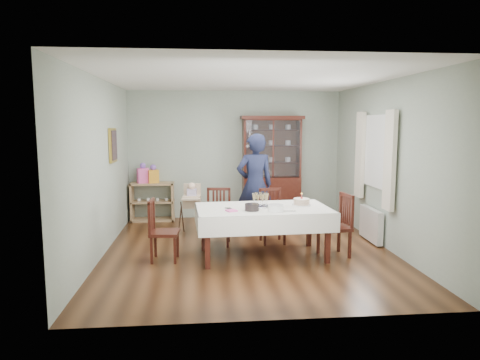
{
  "coord_description": "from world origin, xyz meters",
  "views": [
    {
      "loc": [
        -0.74,
        -6.63,
        2.01
      ],
      "look_at": [
        -0.11,
        0.2,
        1.11
      ],
      "focal_mm": 32.0,
      "sensor_mm": 36.0,
      "label": 1
    }
  ],
  "objects": [
    {
      "name": "plate_stack_white",
      "position": [
        0.33,
        -0.67,
        0.81
      ],
      "size": [
        0.26,
        0.26,
        0.1
      ],
      "primitive_type": "cylinder",
      "rotation": [
        0.0,
        0.0,
        -0.14
      ],
      "color": "white",
      "rests_on": "dining_table"
    },
    {
      "name": "chair_end_left",
      "position": [
        -1.3,
        -0.42,
        0.27
      ],
      "size": [
        0.44,
        0.44,
        0.91
      ],
      "rotation": [
        0.0,
        0.0,
        1.51
      ],
      "color": "#401A10",
      "rests_on": "floor"
    },
    {
      "name": "picture_frame",
      "position": [
        -2.22,
        0.8,
        1.65
      ],
      "size": [
        0.04,
        0.48,
        0.58
      ],
      "primitive_type": "cube",
      "color": "gold",
      "rests_on": "room_shell"
    },
    {
      "name": "window",
      "position": [
        2.22,
        0.3,
        1.55
      ],
      "size": [
        0.04,
        1.02,
        1.22
      ],
      "primitive_type": "cube",
      "color": "white",
      "rests_on": "room_shell"
    },
    {
      "name": "gift_bag_orange",
      "position": [
        -1.72,
        2.26,
        0.97
      ],
      "size": [
        0.24,
        0.2,
        0.38
      ],
      "color": "orange",
      "rests_on": "sideboard"
    },
    {
      "name": "china_cabinet",
      "position": [
        0.75,
        2.26,
        1.12
      ],
      "size": [
        1.3,
        0.48,
        2.18
      ],
      "color": "#401A10",
      "rests_on": "floor"
    },
    {
      "name": "chair_end_right",
      "position": [
        1.29,
        -0.43,
        0.28
      ],
      "size": [
        0.49,
        0.49,
        0.95
      ],
      "rotation": [
        0.0,
        0.0,
        -1.41
      ],
      "color": "#401A10",
      "rests_on": "floor"
    },
    {
      "name": "plate_stack_dark",
      "position": [
        -0.01,
        -0.58,
        0.81
      ],
      "size": [
        0.24,
        0.24,
        0.1
      ],
      "primitive_type": "cylinder",
      "rotation": [
        0.0,
        0.0,
        -0.13
      ],
      "color": "black",
      "rests_on": "dining_table"
    },
    {
      "name": "cake_knife",
      "position": [
        0.46,
        -0.69,
        0.77
      ],
      "size": [
        0.31,
        0.06,
        0.01
      ],
      "primitive_type": "cube",
      "rotation": [
        0.0,
        0.0,
        -0.09
      ],
      "color": "silver",
      "rests_on": "dining_table"
    },
    {
      "name": "champagne_tray",
      "position": [
        0.16,
        -0.31,
        0.83
      ],
      "size": [
        0.34,
        0.34,
        0.2
      ],
      "color": "silver",
      "rests_on": "dining_table"
    },
    {
      "name": "curtain_right",
      "position": [
        2.16,
        0.92,
        1.45
      ],
      "size": [
        0.07,
        0.3,
        1.55
      ],
      "primitive_type": "cube",
      "color": "silver",
      "rests_on": "room_shell"
    },
    {
      "name": "high_chair",
      "position": [
        -0.91,
        1.07,
        0.37
      ],
      "size": [
        0.46,
        0.46,
        0.96
      ],
      "rotation": [
        0.0,
        0.0,
        -0.08
      ],
      "color": "black",
      "rests_on": "floor"
    },
    {
      "name": "chair_far_right",
      "position": [
        0.46,
        0.4,
        0.27
      ],
      "size": [
        0.44,
        0.44,
        0.91
      ],
      "rotation": [
        0.0,
        0.0,
        0.08
      ],
      "color": "#401A10",
      "rests_on": "floor"
    },
    {
      "name": "floor",
      "position": [
        0.0,
        0.0,
        0.0
      ],
      "size": [
        5.0,
        5.0,
        0.0
      ],
      "primitive_type": "plane",
      "color": "#593319",
      "rests_on": "ground"
    },
    {
      "name": "birthday_cake",
      "position": [
        0.8,
        -0.26,
        0.81
      ],
      "size": [
        0.29,
        0.29,
        0.2
      ],
      "color": "white",
      "rests_on": "dining_table"
    },
    {
      "name": "gift_bag_pink",
      "position": [
        -1.93,
        2.26,
        0.99
      ],
      "size": [
        0.26,
        0.22,
        0.42
      ],
      "color": "#FA5CAF",
      "rests_on": "sideboard"
    },
    {
      "name": "chair_far_left",
      "position": [
        -0.46,
        0.37,
        0.28
      ],
      "size": [
        0.47,
        0.47,
        0.93
      ],
      "rotation": [
        0.0,
        0.0,
        -0.12
      ],
      "color": "#401A10",
      "rests_on": "floor"
    },
    {
      "name": "napkin_stack",
      "position": [
        -0.31,
        -0.6,
        0.77
      ],
      "size": [
        0.19,
        0.19,
        0.02
      ],
      "primitive_type": "cube",
      "rotation": [
        0.0,
        0.0,
        0.41
      ],
      "color": "#FA5CAF",
      "rests_on": "dining_table"
    },
    {
      "name": "cutlery",
      "position": [
        -0.36,
        -0.43,
        0.77
      ],
      "size": [
        0.15,
        0.18,
        0.01
      ],
      "primitive_type": null,
      "rotation": [
        0.0,
        0.0,
        0.35
      ],
      "color": "silver",
      "rests_on": "dining_table"
    },
    {
      "name": "dining_table",
      "position": [
        0.19,
        -0.36,
        0.38
      ],
      "size": [
        2.06,
        1.25,
        0.76
      ],
      "rotation": [
        0.0,
        0.0,
        0.05
      ],
      "color": "#401A10",
      "rests_on": "floor"
    },
    {
      "name": "sideboard",
      "position": [
        -1.75,
        2.28,
        0.4
      ],
      "size": [
        0.9,
        0.38,
        0.8
      ],
      "color": "tan",
      "rests_on": "floor"
    },
    {
      "name": "room_shell",
      "position": [
        0.0,
        0.53,
        1.7
      ],
      "size": [
        5.0,
        5.0,
        5.0
      ],
      "color": "#9EAA99",
      "rests_on": "floor"
    },
    {
      "name": "curtain_left",
      "position": [
        2.16,
        -0.32,
        1.45
      ],
      "size": [
        0.07,
        0.3,
        1.55
      ],
      "primitive_type": "cube",
      "color": "silver",
      "rests_on": "room_shell"
    },
    {
      "name": "radiator",
      "position": [
        2.16,
        0.3,
        0.3
      ],
      "size": [
        0.1,
        0.8,
        0.55
      ],
      "primitive_type": "cube",
      "color": "white",
      "rests_on": "floor"
    },
    {
      "name": "woman",
      "position": [
        0.22,
        0.91,
        0.92
      ],
      "size": [
        0.73,
        0.54,
        1.84
      ],
      "primitive_type": "imported",
      "rotation": [
        0.0,
        0.0,
        3.3
      ],
      "color": "black",
      "rests_on": "floor"
    }
  ]
}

